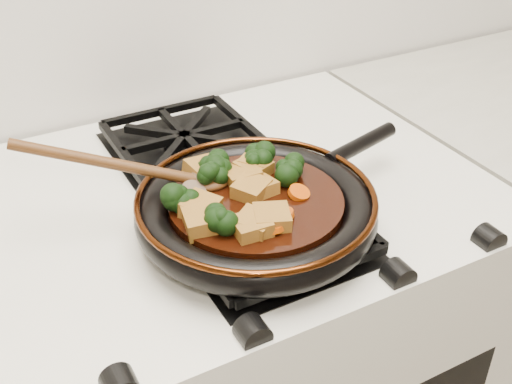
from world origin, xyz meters
name	(u,v)px	position (x,y,z in m)	size (l,w,h in m)	color
burner_grate_front	(270,232)	(0.00, 1.55, 0.91)	(0.23, 0.23, 0.03)	black
burner_grate_back	(185,141)	(0.00, 1.83, 0.91)	(0.23, 0.23, 0.03)	black
skillet	(257,208)	(-0.01, 1.57, 0.94)	(0.43, 0.31, 0.05)	black
braising_sauce	(256,206)	(-0.01, 1.57, 0.95)	(0.23, 0.23, 0.02)	black
tofu_cube_0	(203,221)	(-0.09, 1.55, 0.97)	(0.04, 0.05, 0.02)	#936322
tofu_cube_1	(272,219)	(-0.02, 1.51, 0.97)	(0.04, 0.04, 0.02)	#936322
tofu_cube_2	(251,227)	(-0.05, 1.51, 0.97)	(0.04, 0.04, 0.02)	#936322
tofu_cube_3	(254,224)	(-0.04, 1.51, 0.97)	(0.04, 0.04, 0.02)	#936322
tofu_cube_4	(253,169)	(0.01, 1.62, 0.97)	(0.04, 0.04, 0.02)	#936322
tofu_cube_5	(255,165)	(0.02, 1.63, 0.97)	(0.04, 0.04, 0.02)	#936322
tofu_cube_6	(201,208)	(-0.09, 1.57, 0.97)	(0.04, 0.04, 0.02)	#936322
tofu_cube_7	(204,171)	(-0.05, 1.65, 0.97)	(0.04, 0.04, 0.02)	#936322
tofu_cube_8	(243,177)	(-0.01, 1.61, 0.97)	(0.04, 0.04, 0.02)	#936322
tofu_cube_9	(261,188)	(0.00, 1.58, 0.97)	(0.03, 0.04, 0.02)	#936322
tofu_cube_10	(251,190)	(-0.01, 1.58, 0.97)	(0.04, 0.04, 0.02)	#936322
broccoli_floret_0	(261,163)	(0.03, 1.63, 0.97)	(0.06, 0.06, 0.05)	black
broccoli_floret_1	(255,161)	(0.03, 1.64, 0.97)	(0.06, 0.06, 0.05)	black
broccoli_floret_2	(212,174)	(-0.04, 1.63, 0.97)	(0.05, 0.05, 0.06)	black
broccoli_floret_3	(219,170)	(-0.03, 1.64, 0.97)	(0.06, 0.06, 0.05)	black
broccoli_floret_4	(184,205)	(-0.10, 1.58, 0.97)	(0.06, 0.06, 0.05)	black
broccoli_floret_5	(292,174)	(0.05, 1.59, 0.97)	(0.06, 0.06, 0.05)	black
broccoli_floret_6	(212,223)	(-0.09, 1.53, 0.97)	(0.06, 0.06, 0.05)	black
broccoli_floret_7	(212,173)	(-0.04, 1.64, 0.97)	(0.05, 0.05, 0.05)	black
carrot_coin_0	(299,193)	(0.04, 1.55, 0.96)	(0.03, 0.03, 0.01)	#C84605
carrot_coin_1	(273,227)	(-0.03, 1.50, 0.96)	(0.03, 0.03, 0.01)	#C84605
carrot_coin_2	(219,220)	(-0.07, 1.54, 0.96)	(0.03, 0.03, 0.01)	#C84605
carrot_coin_3	(249,176)	(0.00, 1.61, 0.96)	(0.03, 0.03, 0.01)	#C84605
carrot_coin_4	(281,215)	(0.00, 1.52, 0.96)	(0.03, 0.03, 0.01)	#C84605
mushroom_slice_0	(193,193)	(-0.08, 1.61, 0.97)	(0.03, 0.03, 0.01)	brown
mushroom_slice_1	(202,179)	(-0.06, 1.63, 0.97)	(0.03, 0.03, 0.01)	brown
mushroom_slice_2	(209,174)	(-0.04, 1.64, 0.97)	(0.04, 0.04, 0.01)	brown
wooden_spoon	(152,171)	(-0.12, 1.65, 0.98)	(0.15, 0.09, 0.25)	#4F2B10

